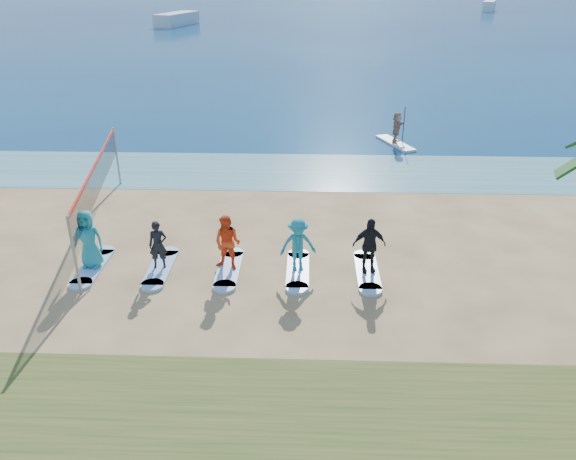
{
  "coord_description": "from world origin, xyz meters",
  "views": [
    {
      "loc": [
        0.74,
        -13.99,
        8.85
      ],
      "look_at": [
        0.16,
        2.0,
        1.1
      ],
      "focal_mm": 35.0,
      "sensor_mm": 36.0,
      "label": 1
    }
  ],
  "objects_px": {
    "paddleboard": "(395,143)",
    "surfboard_0": "(93,267)",
    "student_0": "(88,239)",
    "surfboard_4": "(367,272)",
    "surfboard_3": "(298,270)",
    "paddleboarder": "(397,127)",
    "student_3": "(298,245)",
    "boat_offshore_a": "(177,25)",
    "student_1": "(158,245)",
    "boat_offshore_b": "(488,11)",
    "volleyball_net": "(97,179)",
    "student_2": "(228,243)",
    "surfboard_2": "(229,269)",
    "student_4": "(369,245)",
    "surfboard_1": "(161,268)"
  },
  "relations": [
    {
      "from": "boat_offshore_a",
      "to": "student_0",
      "type": "bearing_deg",
      "value": -61.25
    },
    {
      "from": "student_0",
      "to": "student_3",
      "type": "relative_size",
      "value": 1.09
    },
    {
      "from": "student_0",
      "to": "student_2",
      "type": "height_order",
      "value": "student_0"
    },
    {
      "from": "volleyball_net",
      "to": "surfboard_1",
      "type": "xyz_separation_m",
      "value": [
        2.77,
        -2.94,
        -1.86
      ]
    },
    {
      "from": "student_2",
      "to": "student_4",
      "type": "xyz_separation_m",
      "value": [
        4.34,
        0.0,
        -0.0
      ]
    },
    {
      "from": "paddleboarder",
      "to": "student_0",
      "type": "distance_m",
      "value": 17.75
    },
    {
      "from": "paddleboard",
      "to": "surfboard_0",
      "type": "height_order",
      "value": "paddleboard"
    },
    {
      "from": "student_3",
      "to": "paddleboard",
      "type": "bearing_deg",
      "value": 59.44
    },
    {
      "from": "boat_offshore_a",
      "to": "surfboard_4",
      "type": "distance_m",
      "value": 74.8
    },
    {
      "from": "boat_offshore_a",
      "to": "student_3",
      "type": "distance_m",
      "value": 74.21
    },
    {
      "from": "volleyball_net",
      "to": "surfboard_4",
      "type": "xyz_separation_m",
      "value": [
        9.28,
        -2.94,
        -1.86
      ]
    },
    {
      "from": "surfboard_1",
      "to": "surfboard_3",
      "type": "xyz_separation_m",
      "value": [
        4.34,
        0.0,
        0.0
      ]
    },
    {
      "from": "student_2",
      "to": "student_4",
      "type": "distance_m",
      "value": 4.34
    },
    {
      "from": "surfboard_0",
      "to": "surfboard_1",
      "type": "distance_m",
      "value": 2.17
    },
    {
      "from": "surfboard_4",
      "to": "student_1",
      "type": "bearing_deg",
      "value": 180.0
    },
    {
      "from": "student_0",
      "to": "student_4",
      "type": "xyz_separation_m",
      "value": [
        8.68,
        0.0,
        -0.06
      ]
    },
    {
      "from": "student_2",
      "to": "boat_offshore_a",
      "type": "bearing_deg",
      "value": 119.92
    },
    {
      "from": "paddleboarder",
      "to": "surfboard_3",
      "type": "xyz_separation_m",
      "value": [
        -4.89,
        -13.6,
        -0.87
      ]
    },
    {
      "from": "paddleboarder",
      "to": "boat_offshore_b",
      "type": "xyz_separation_m",
      "value": [
        28.95,
        85.2,
        -0.92
      ]
    },
    {
      "from": "paddleboarder",
      "to": "student_4",
      "type": "relative_size",
      "value": 0.9
    },
    {
      "from": "paddleboard",
      "to": "boat_offshore_a",
      "type": "bearing_deg",
      "value": 89.79
    },
    {
      "from": "surfboard_0",
      "to": "surfboard_3",
      "type": "relative_size",
      "value": 1.0
    },
    {
      "from": "student_0",
      "to": "surfboard_3",
      "type": "height_order",
      "value": "student_0"
    },
    {
      "from": "paddleboarder",
      "to": "student_0",
      "type": "height_order",
      "value": "student_0"
    },
    {
      "from": "student_0",
      "to": "surfboard_4",
      "type": "height_order",
      "value": "student_0"
    },
    {
      "from": "student_1",
      "to": "surfboard_1",
      "type": "bearing_deg",
      "value": 0.0
    },
    {
      "from": "surfboard_1",
      "to": "student_2",
      "type": "bearing_deg",
      "value": 0.0
    },
    {
      "from": "boat_offshore_b",
      "to": "student_1",
      "type": "relative_size",
      "value": 3.72
    },
    {
      "from": "volleyball_net",
      "to": "student_2",
      "type": "bearing_deg",
      "value": -30.71
    },
    {
      "from": "paddleboarder",
      "to": "student_3",
      "type": "xyz_separation_m",
      "value": [
        -4.89,
        -13.6,
        0.04
      ]
    },
    {
      "from": "volleyball_net",
      "to": "surfboard_2",
      "type": "distance_m",
      "value": 6.04
    },
    {
      "from": "student_0",
      "to": "paddleboarder",
      "type": "bearing_deg",
      "value": 51.38
    },
    {
      "from": "paddleboarder",
      "to": "boat_offshore_a",
      "type": "bearing_deg",
      "value": 44.82
    },
    {
      "from": "surfboard_0",
      "to": "surfboard_4",
      "type": "bearing_deg",
      "value": 0.0
    },
    {
      "from": "surfboard_0",
      "to": "surfboard_3",
      "type": "distance_m",
      "value": 6.51
    },
    {
      "from": "student_0",
      "to": "surfboard_4",
      "type": "xyz_separation_m",
      "value": [
        8.68,
        0.0,
        -0.99
      ]
    },
    {
      "from": "surfboard_4",
      "to": "student_4",
      "type": "relative_size",
      "value": 1.24
    },
    {
      "from": "paddleboard",
      "to": "student_2",
      "type": "distance_m",
      "value": 15.35
    },
    {
      "from": "student_1",
      "to": "surfboard_4",
      "type": "bearing_deg",
      "value": -9.05
    },
    {
      "from": "paddleboarder",
      "to": "surfboard_3",
      "type": "bearing_deg",
      "value": -177.52
    },
    {
      "from": "student_0",
      "to": "surfboard_3",
      "type": "xyz_separation_m",
      "value": [
        6.51,
        0.0,
        -0.99
      ]
    },
    {
      "from": "student_0",
      "to": "paddleboard",
      "type": "bearing_deg",
      "value": 51.38
    },
    {
      "from": "paddleboard",
      "to": "surfboard_4",
      "type": "distance_m",
      "value": 13.87
    },
    {
      "from": "boat_offshore_a",
      "to": "surfboard_0",
      "type": "height_order",
      "value": "boat_offshore_a"
    },
    {
      "from": "student_1",
      "to": "surfboard_3",
      "type": "xyz_separation_m",
      "value": [
        4.34,
        0.0,
        -0.82
      ]
    },
    {
      "from": "paddleboard",
      "to": "boat_offshore_b",
      "type": "distance_m",
      "value": 89.98
    },
    {
      "from": "student_0",
      "to": "student_2",
      "type": "xyz_separation_m",
      "value": [
        4.34,
        0.0,
        -0.06
      ]
    },
    {
      "from": "boat_offshore_a",
      "to": "student_3",
      "type": "relative_size",
      "value": 4.84
    },
    {
      "from": "boat_offshore_a",
      "to": "student_2",
      "type": "bearing_deg",
      "value": -57.93
    },
    {
      "from": "student_3",
      "to": "student_4",
      "type": "bearing_deg",
      "value": -10.79
    }
  ]
}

